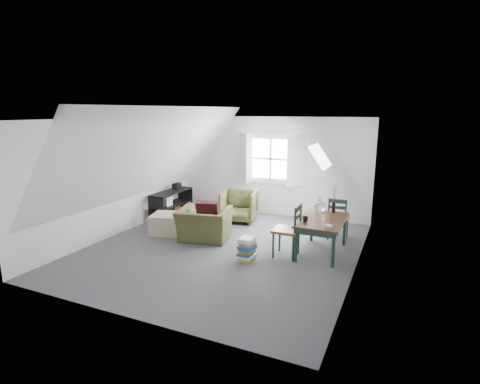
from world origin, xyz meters
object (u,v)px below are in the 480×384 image
at_px(dining_chair_near, 289,230).
at_px(ottoman, 167,223).
at_px(armchair_near, 205,239).
at_px(armchair_far, 239,221).
at_px(dining_table, 322,224).
at_px(dining_chair_far, 338,218).
at_px(magazine_stack, 247,249).
at_px(media_shelf, 171,206).

bearing_deg(dining_chair_near, ottoman, -95.20).
relative_size(armchair_near, armchair_far, 1.23).
distance_m(armchair_far, dining_chair_near, 2.49).
bearing_deg(dining_chair_near, dining_table, 127.25).
relative_size(dining_chair_far, magazine_stack, 2.12).
xyz_separation_m(dining_table, magazine_stack, (-1.14, -0.91, -0.37)).
bearing_deg(armchair_near, dining_chair_far, -166.96).
relative_size(armchair_far, media_shelf, 0.63).
xyz_separation_m(dining_chair_far, dining_chair_near, (-0.67, -1.32, 0.04)).
bearing_deg(media_shelf, dining_table, -12.06).
distance_m(ottoman, dining_chair_far, 3.68).
height_order(armchair_far, dining_table, dining_table).
relative_size(armchair_far, dining_chair_near, 0.84).
bearing_deg(media_shelf, dining_chair_far, 0.85).
bearing_deg(dining_chair_far, ottoman, 5.53).
bearing_deg(dining_chair_far, armchair_far, -20.46).
relative_size(ottoman, dining_table, 0.48).
bearing_deg(dining_table, armchair_far, 149.62).
distance_m(armchair_near, dining_chair_near, 1.94).
relative_size(dining_table, magazine_stack, 3.14).
relative_size(ottoman, dining_chair_far, 0.71).
distance_m(armchair_near, media_shelf, 1.95).
height_order(ottoman, magazine_stack, same).
bearing_deg(dining_table, media_shelf, 166.70).
bearing_deg(armchair_far, media_shelf, -177.38).
height_order(media_shelf, magazine_stack, media_shelf).
bearing_deg(ottoman, dining_chair_near, -4.40).
bearing_deg(armchair_far, magazine_stack, -73.83).
height_order(dining_chair_far, media_shelf, dining_chair_far).
relative_size(armchair_far, ottoman, 1.31).
bearing_deg(ottoman, armchair_far, 53.83).
height_order(armchair_far, dining_chair_near, dining_chair_near).
xyz_separation_m(armchair_near, armchair_far, (0.10, 1.52, 0.00)).
relative_size(dining_table, dining_chair_near, 1.35).
bearing_deg(armchair_near, armchair_far, -105.40).
relative_size(armchair_far, dining_chair_far, 0.92).
relative_size(ottoman, dining_chair_near, 0.64).
bearing_deg(dining_chair_far, dining_chair_near, 51.31).
relative_size(ottoman, magazine_stack, 1.50).
distance_m(ottoman, dining_chair_near, 2.86).
height_order(dining_chair_near, magazine_stack, dining_chair_near).
xyz_separation_m(armchair_far, media_shelf, (-1.69, -0.43, 0.30)).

